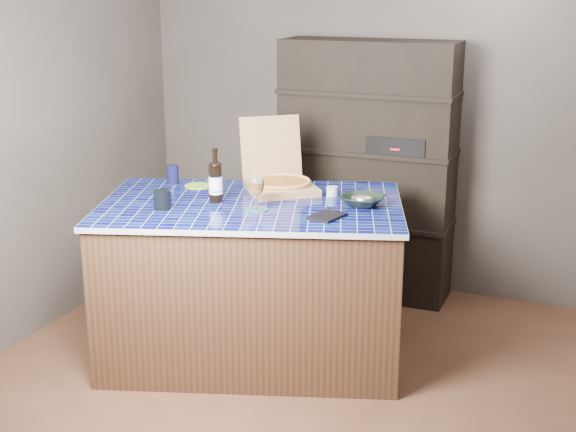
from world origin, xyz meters
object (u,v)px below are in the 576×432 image
at_px(pizza_box, 280,181).
at_px(dvd_case, 327,216).
at_px(kitchen_island, 252,279).
at_px(wine_glass, 257,185).
at_px(mead_bottle, 216,181).
at_px(bowl, 363,201).

xyz_separation_m(pizza_box, dvd_case, (0.46, -0.44, -0.05)).
bearing_deg(kitchen_island, wine_glass, -71.32).
bearing_deg(mead_bottle, bowl, 16.29).
xyz_separation_m(kitchen_island, wine_glass, (0.09, -0.12, 0.62)).
bearing_deg(mead_bottle, kitchen_island, 16.08).
bearing_deg(bowl, pizza_box, 166.38).
relative_size(pizza_box, wine_glass, 3.04).
xyz_separation_m(pizza_box, bowl, (0.57, -0.14, -0.03)).
distance_m(kitchen_island, mead_bottle, 0.63).
height_order(pizza_box, mead_bottle, pizza_box).
xyz_separation_m(dvd_case, bowl, (0.11, 0.30, 0.02)).
relative_size(wine_glass, bowl, 0.83).
xyz_separation_m(mead_bottle, bowl, (0.81, 0.24, -0.09)).
bearing_deg(pizza_box, bowl, -52.53).
distance_m(wine_glass, dvd_case, 0.44).
height_order(wine_glass, bowl, wine_glass).
bearing_deg(bowl, kitchen_island, -163.64).
distance_m(wine_glass, bowl, 0.62).
height_order(wine_glass, dvd_case, wine_glass).
height_order(pizza_box, dvd_case, pizza_box).
distance_m(pizza_box, wine_glass, 0.45).
relative_size(dvd_case, bowl, 0.82).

